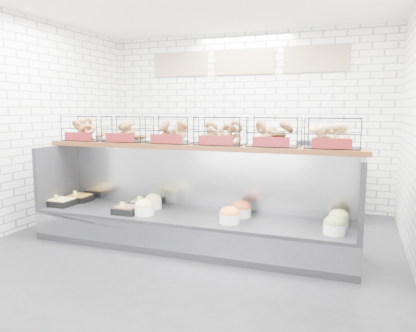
% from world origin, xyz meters
% --- Properties ---
extents(ground, '(5.50, 5.50, 0.00)m').
position_xyz_m(ground, '(0.00, 0.00, 0.00)').
color(ground, black).
rests_on(ground, ground).
extents(room_shell, '(5.02, 5.51, 3.01)m').
position_xyz_m(room_shell, '(0.00, 0.60, 2.06)').
color(room_shell, white).
rests_on(room_shell, ground).
extents(display_case, '(4.00, 0.90, 1.20)m').
position_xyz_m(display_case, '(-0.00, 0.35, 0.32)').
color(display_case, black).
rests_on(display_case, ground).
extents(bagel_shelf, '(4.10, 0.50, 0.40)m').
position_xyz_m(bagel_shelf, '(-0.00, 0.52, 1.39)').
color(bagel_shelf, '#44200E').
rests_on(bagel_shelf, display_case).
extents(prep_counter, '(4.00, 0.60, 1.20)m').
position_xyz_m(prep_counter, '(-0.00, 2.43, 0.47)').
color(prep_counter, '#93969B').
rests_on(prep_counter, ground).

